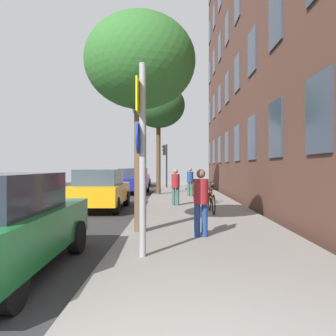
{
  "coord_description": "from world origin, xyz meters",
  "views": [
    {
      "loc": [
        0.23,
        -2.38,
        1.73
      ],
      "look_at": [
        0.02,
        13.12,
        1.68
      ],
      "focal_mm": 36.56,
      "sensor_mm": 36.0,
      "label": 1
    }
  ],
  "objects_px": {
    "pedestrian_0": "(201,198)",
    "pedestrian_1": "(176,185)",
    "tree_near": "(140,63)",
    "car_1": "(100,189)",
    "tree_far": "(158,106)",
    "bicycle_0": "(212,202)",
    "bicycle_2": "(203,191)",
    "pedestrian_2": "(190,180)",
    "car_3": "(139,177)",
    "traffic_light": "(165,158)",
    "car_2": "(133,181)",
    "bicycle_1": "(211,195)",
    "sign_post": "(141,147)"
  },
  "relations": [
    {
      "from": "pedestrian_1",
      "to": "pedestrian_2",
      "type": "xyz_separation_m",
      "value": [
        0.85,
        4.62,
        0.03
      ]
    },
    {
      "from": "sign_post",
      "to": "pedestrian_0",
      "type": "bearing_deg",
      "value": 55.18
    },
    {
      "from": "tree_near",
      "to": "traffic_light",
      "type": "bearing_deg",
      "value": 89.26
    },
    {
      "from": "tree_far",
      "to": "bicycle_2",
      "type": "relative_size",
      "value": 3.92
    },
    {
      "from": "pedestrian_1",
      "to": "car_3",
      "type": "relative_size",
      "value": 0.35
    },
    {
      "from": "car_1",
      "to": "car_3",
      "type": "relative_size",
      "value": 1.01
    },
    {
      "from": "bicycle_0",
      "to": "bicycle_1",
      "type": "distance_m",
      "value": 3.24
    },
    {
      "from": "tree_near",
      "to": "pedestrian_0",
      "type": "xyz_separation_m",
      "value": [
        1.46,
        -0.63,
        -3.31
      ]
    },
    {
      "from": "pedestrian_0",
      "to": "pedestrian_1",
      "type": "distance_m",
      "value": 6.44
    },
    {
      "from": "traffic_light",
      "to": "car_2",
      "type": "bearing_deg",
      "value": -112.2
    },
    {
      "from": "tree_near",
      "to": "car_3",
      "type": "relative_size",
      "value": 1.25
    },
    {
      "from": "tree_near",
      "to": "bicycle_1",
      "type": "xyz_separation_m",
      "value": [
        2.51,
        6.74,
        -3.83
      ]
    },
    {
      "from": "pedestrian_2",
      "to": "car_3",
      "type": "height_order",
      "value": "pedestrian_2"
    },
    {
      "from": "tree_near",
      "to": "car_2",
      "type": "xyz_separation_m",
      "value": [
        -1.74,
        13.48,
        -3.48
      ]
    },
    {
      "from": "pedestrian_1",
      "to": "car_3",
      "type": "height_order",
      "value": "pedestrian_1"
    },
    {
      "from": "pedestrian_1",
      "to": "car_1",
      "type": "height_order",
      "value": "pedestrian_1"
    },
    {
      "from": "pedestrian_2",
      "to": "bicycle_0",
      "type": "bearing_deg",
      "value": -86.69
    },
    {
      "from": "tree_far",
      "to": "pedestrian_1",
      "type": "xyz_separation_m",
      "value": [
        0.97,
        -6.01,
        -4.37
      ]
    },
    {
      "from": "bicycle_1",
      "to": "pedestrian_0",
      "type": "relative_size",
      "value": 1.06
    },
    {
      "from": "bicycle_0",
      "to": "pedestrian_1",
      "type": "bearing_deg",
      "value": 118.9
    },
    {
      "from": "pedestrian_0",
      "to": "pedestrian_2",
      "type": "bearing_deg",
      "value": 88.32
    },
    {
      "from": "car_1",
      "to": "bicycle_2",
      "type": "bearing_deg",
      "value": 43.82
    },
    {
      "from": "sign_post",
      "to": "tree_near",
      "type": "xyz_separation_m",
      "value": [
        -0.24,
        2.38,
        2.24
      ]
    },
    {
      "from": "bicycle_0",
      "to": "pedestrian_2",
      "type": "xyz_separation_m",
      "value": [
        -0.4,
        6.87,
        0.52
      ]
    },
    {
      "from": "tree_far",
      "to": "pedestrian_0",
      "type": "bearing_deg",
      "value": -83.14
    },
    {
      "from": "bicycle_1",
      "to": "pedestrian_2",
      "type": "relative_size",
      "value": 1.04
    },
    {
      "from": "traffic_light",
      "to": "tree_far",
      "type": "relative_size",
      "value": 0.51
    },
    {
      "from": "sign_post",
      "to": "car_3",
      "type": "height_order",
      "value": "sign_post"
    },
    {
      "from": "bicycle_0",
      "to": "pedestrian_0",
      "type": "relative_size",
      "value": 1.12
    },
    {
      "from": "tree_near",
      "to": "car_1",
      "type": "distance_m",
      "value": 6.55
    },
    {
      "from": "sign_post",
      "to": "bicycle_1",
      "type": "xyz_separation_m",
      "value": [
        2.26,
        9.13,
        -1.59
      ]
    },
    {
      "from": "tree_near",
      "to": "bicycle_2",
      "type": "height_order",
      "value": "tree_near"
    },
    {
      "from": "car_1",
      "to": "car_3",
      "type": "bearing_deg",
      "value": 90.41
    },
    {
      "from": "bicycle_0",
      "to": "pedestrian_0",
      "type": "height_order",
      "value": "pedestrian_0"
    },
    {
      "from": "pedestrian_0",
      "to": "pedestrian_2",
      "type": "height_order",
      "value": "pedestrian_2"
    },
    {
      "from": "car_2",
      "to": "bicycle_1",
      "type": "bearing_deg",
      "value": -57.75
    },
    {
      "from": "bicycle_2",
      "to": "pedestrian_2",
      "type": "relative_size",
      "value": 1.07
    },
    {
      "from": "tree_far",
      "to": "pedestrian_1",
      "type": "height_order",
      "value": "tree_far"
    },
    {
      "from": "bicycle_0",
      "to": "bicycle_2",
      "type": "xyz_separation_m",
      "value": [
        0.24,
        5.94,
        -0.01
      ]
    },
    {
      "from": "traffic_light",
      "to": "car_2",
      "type": "xyz_separation_m",
      "value": [
        -1.98,
        -4.86,
        -1.61
      ]
    },
    {
      "from": "bicycle_2",
      "to": "car_1",
      "type": "xyz_separation_m",
      "value": [
        -4.51,
        -4.32,
        0.36
      ]
    },
    {
      "from": "pedestrian_0",
      "to": "pedestrian_1",
      "type": "bearing_deg",
      "value": 94.69
    },
    {
      "from": "pedestrian_2",
      "to": "car_2",
      "type": "relative_size",
      "value": 0.38
    },
    {
      "from": "car_1",
      "to": "car_3",
      "type": "height_order",
      "value": "same"
    },
    {
      "from": "pedestrian_0",
      "to": "car_2",
      "type": "xyz_separation_m",
      "value": [
        -3.21,
        14.11,
        -0.17
      ]
    },
    {
      "from": "pedestrian_2",
      "to": "car_3",
      "type": "bearing_deg",
      "value": 109.28
    },
    {
      "from": "bicycle_1",
      "to": "car_1",
      "type": "xyz_separation_m",
      "value": [
        -4.59,
        -1.6,
        0.35
      ]
    },
    {
      "from": "sign_post",
      "to": "bicycle_1",
      "type": "distance_m",
      "value": 9.54
    },
    {
      "from": "tree_far",
      "to": "pedestrian_1",
      "type": "distance_m",
      "value": 7.49
    },
    {
      "from": "bicycle_0",
      "to": "bicycle_2",
      "type": "height_order",
      "value": "bicycle_0"
    }
  ]
}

